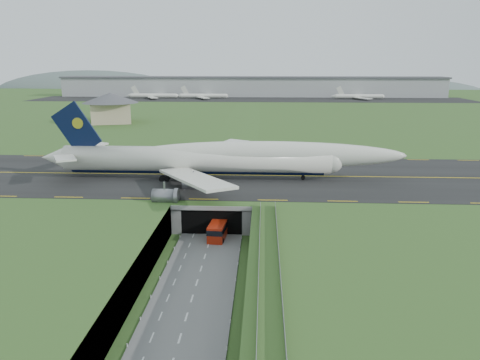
{
  "coord_description": "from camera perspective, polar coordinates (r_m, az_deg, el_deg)",
  "views": [
    {
      "loc": [
        10.03,
        -78.56,
        33.36
      ],
      "look_at": [
        4.99,
        20.0,
        8.24
      ],
      "focal_mm": 35.0,
      "sensor_mm": 36.0,
      "label": 1
    }
  ],
  "objects": [
    {
      "name": "tunnel_portal",
      "position": [
        100.4,
        -2.95,
        -3.14
      ],
      "size": [
        17.0,
        22.3,
        6.0
      ],
      "color": "gray",
      "rests_on": "ground"
    },
    {
      "name": "airfield_deck",
      "position": [
        84.82,
        -4.09,
        -6.73
      ],
      "size": [
        800.0,
        800.0,
        6.0
      ],
      "primitive_type": "cube",
      "color": "gray",
      "rests_on": "ground"
    },
    {
      "name": "distant_hills",
      "position": [
        512.82,
        9.14,
        9.93
      ],
      "size": [
        700.0,
        91.0,
        60.0
      ],
      "color": "slate",
      "rests_on": "ground"
    },
    {
      "name": "jumbo_jet",
      "position": [
        110.56,
        -2.26,
        2.64
      ],
      "size": [
        86.66,
        57.18,
        18.91
      ],
      "rotation": [
        0.0,
        0.0,
        -0.01
      ],
      "color": "silver",
      "rests_on": "ground"
    },
    {
      "name": "shuttle_tram",
      "position": [
        90.96,
        -2.67,
        -6.06
      ],
      "size": [
        3.69,
        8.17,
        3.22
      ],
      "rotation": [
        0.0,
        0.0,
        -0.09
      ],
      "color": "#AA1F0B",
      "rests_on": "ground"
    },
    {
      "name": "trench_road",
      "position": [
        79.1,
        -4.71,
        -10.64
      ],
      "size": [
        12.0,
        75.0,
        0.2
      ],
      "primitive_type": "cube",
      "color": "slate",
      "rests_on": "ground"
    },
    {
      "name": "cargo_terminal",
      "position": [
        378.61,
        1.42,
        11.34
      ],
      "size": [
        320.0,
        67.0,
        15.6
      ],
      "color": "#B2B2B2",
      "rests_on": "ground"
    },
    {
      "name": "ground",
      "position": [
        85.94,
        -4.05,
        -8.6
      ],
      "size": [
        900.0,
        900.0,
        0.0
      ],
      "primitive_type": "plane",
      "color": "#375522",
      "rests_on": "ground"
    },
    {
      "name": "guideway",
      "position": [
        65.74,
        3.56,
        -11.0
      ],
      "size": [
        3.0,
        53.0,
        7.05
      ],
      "color": "#A8A8A3",
      "rests_on": "ground"
    },
    {
      "name": "service_building",
      "position": [
        222.74,
        -15.48,
        8.8
      ],
      "size": [
        31.07,
        31.07,
        13.62
      ],
      "rotation": [
        0.0,
        0.0,
        0.29
      ],
      "color": "tan",
      "rests_on": "ground"
    },
    {
      "name": "taxiway",
      "position": [
        115.28,
        -2.15,
        0.59
      ],
      "size": [
        800.0,
        44.0,
        0.18
      ],
      "primitive_type": "cube",
      "color": "black",
      "rests_on": "airfield_deck"
    }
  ]
}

